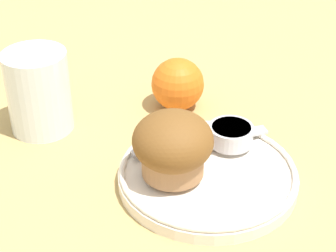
{
  "coord_description": "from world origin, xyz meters",
  "views": [
    {
      "loc": [
        -0.23,
        -0.44,
        0.4
      ],
      "look_at": [
        -0.03,
        0.04,
        0.06
      ],
      "focal_mm": 60.0,
      "sensor_mm": 36.0,
      "label": 1
    }
  ],
  "objects_px": {
    "orange_fruit": "(178,84)",
    "juice_glass": "(39,92)",
    "butter_knife": "(201,141)",
    "muffin": "(174,147)"
  },
  "relations": [
    {
      "from": "muffin",
      "to": "butter_knife",
      "type": "xyz_separation_m",
      "value": [
        0.05,
        0.04,
        -0.03
      ]
    },
    {
      "from": "butter_knife",
      "to": "juice_glass",
      "type": "relative_size",
      "value": 1.6
    },
    {
      "from": "juice_glass",
      "to": "butter_knife",
      "type": "bearing_deg",
      "value": -40.76
    },
    {
      "from": "butter_knife",
      "to": "juice_glass",
      "type": "xyz_separation_m",
      "value": [
        -0.16,
        0.14,
        0.03
      ]
    },
    {
      "from": "orange_fruit",
      "to": "butter_knife",
      "type": "bearing_deg",
      "value": -100.16
    },
    {
      "from": "butter_knife",
      "to": "orange_fruit",
      "type": "bearing_deg",
      "value": 85.36
    },
    {
      "from": "muffin",
      "to": "orange_fruit",
      "type": "height_order",
      "value": "muffin"
    },
    {
      "from": "muffin",
      "to": "juice_glass",
      "type": "xyz_separation_m",
      "value": [
        -0.11,
        0.18,
        -0.0
      ]
    },
    {
      "from": "muffin",
      "to": "butter_knife",
      "type": "relative_size",
      "value": 0.52
    },
    {
      "from": "orange_fruit",
      "to": "juice_glass",
      "type": "relative_size",
      "value": 0.67
    }
  ]
}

